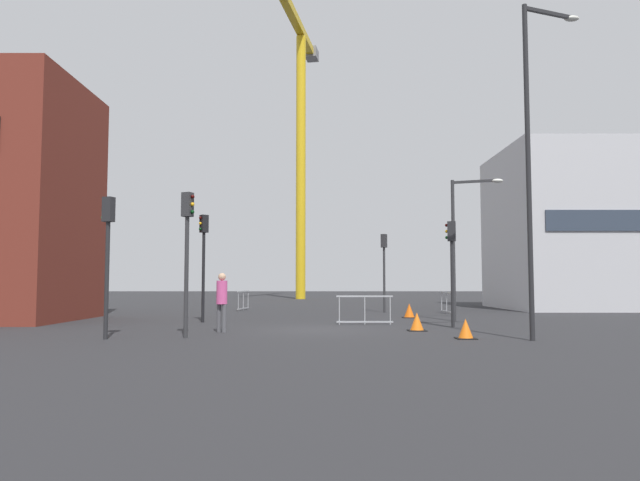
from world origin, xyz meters
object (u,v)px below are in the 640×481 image
traffic_cone_orange (411,311)px  traffic_cone_on_verge (468,330)px  construction_crane (302,118)px  traffic_light_near (110,243)px  traffic_light_crosswalk (454,255)px  traffic_light_verge (205,250)px  traffic_light_island (386,260)px  traffic_cone_striped (419,322)px  streetlamp_short (463,234)px  streetlamp_tall (536,144)px  traffic_light_median (189,240)px  pedestrian_walking (224,297)px

traffic_cone_orange → traffic_cone_on_verge: bearing=-89.3°
construction_crane → traffic_light_near: (-4.09, -38.10, -14.22)m
traffic_light_crosswalk → traffic_light_verge: (-9.28, 2.46, 0.31)m
traffic_light_island → traffic_cone_striped: 11.85m
traffic_light_island → streetlamp_short: bearing=-70.9°
streetlamp_tall → traffic_light_verge: bearing=145.6°
construction_crane → traffic_light_median: size_ratio=6.20×
traffic_light_median → traffic_light_verge: bearing=97.0°
traffic_light_near → traffic_cone_orange: 14.19m
traffic_light_median → traffic_cone_on_verge: traffic_light_median is taller
traffic_light_island → traffic_cone_on_verge: (0.72, -14.31, -2.47)m
pedestrian_walking → traffic_cone_orange: size_ratio=2.97×
traffic_cone_striped → traffic_light_island: bearing=89.0°
traffic_light_verge → pedestrian_walking: traffic_light_verge is taller
construction_crane → traffic_light_island: size_ratio=6.33×
traffic_cone_striped → traffic_light_median: bearing=-160.8°
traffic_light_near → traffic_cone_striped: bearing=17.3°
traffic_light_crosswalk → traffic_light_near: size_ratio=0.94×
traffic_light_verge → traffic_cone_orange: traffic_light_verge is taller
construction_crane → traffic_light_verge: construction_crane is taller
traffic_cone_striped → traffic_light_crosswalk: bearing=46.7°
construction_crane → streetlamp_tall: bearing=-78.5°
traffic_light_crosswalk → traffic_light_median: 9.40m
traffic_light_island → traffic_light_median: bearing=-117.1°
traffic_light_median → traffic_cone_orange: size_ratio=6.61×
traffic_cone_striped → traffic_cone_on_verge: size_ratio=1.06×
traffic_cone_orange → construction_crane: bearing=101.6°
traffic_cone_striped → traffic_light_near: bearing=-162.7°
construction_crane → streetlamp_tall: size_ratio=2.75×
streetlamp_short → traffic_cone_orange: streetlamp_short is taller
traffic_light_near → pedestrian_walking: traffic_light_near is taller
traffic_light_near → pedestrian_walking: size_ratio=2.13×
streetlamp_tall → traffic_cone_orange: 11.57m
streetlamp_tall → traffic_light_verge: 13.04m
traffic_light_island → traffic_cone_striped: (-0.20, -11.59, -2.45)m
traffic_light_median → traffic_cone_on_verge: 8.28m
traffic_light_verge → traffic_cone_orange: (8.56, 2.98, -2.54)m
traffic_light_median → construction_crane: bearing=87.0°
traffic_cone_on_verge → construction_crane: bearing=98.9°
traffic_cone_on_verge → traffic_light_crosswalk: bearing=82.1°
streetlamp_short → traffic_light_near: bearing=-147.3°
streetlamp_tall → traffic_light_near: bearing=178.5°
streetlamp_short → traffic_light_island: 7.36m
traffic_cone_striped → traffic_cone_on_verge: (0.92, -2.72, -0.02)m
traffic_cone_on_verge → traffic_light_verge: bearing=142.0°
construction_crane → streetlamp_tall: (7.80, -38.41, -11.49)m
traffic_light_island → traffic_light_verge: bearing=-136.6°
pedestrian_walking → traffic_cone_striped: pedestrian_walking is taller
traffic_cone_orange → traffic_light_median: bearing=-129.4°
streetlamp_tall → traffic_light_crosswalk: (-1.27, 4.76, -2.88)m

